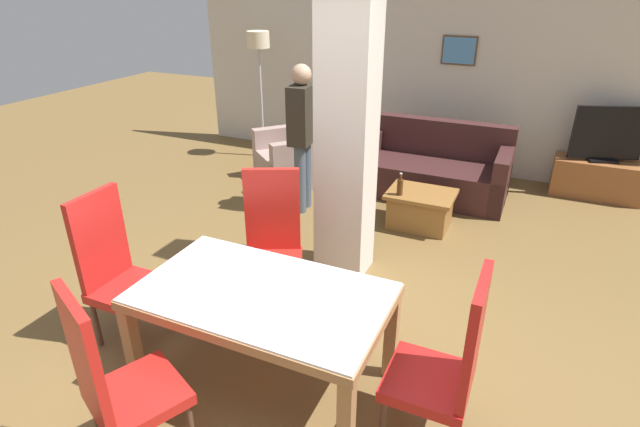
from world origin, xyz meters
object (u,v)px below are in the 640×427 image
object	(u,v)px
dining_chair_head_left	(116,268)
armchair	(297,159)
dining_chair_far_left	(273,240)
tv_stand	(597,179)
dining_table	(263,311)
dining_chair_head_right	(448,363)
tv_screen	(608,135)
dining_chair_near_left	(115,381)
bottle	(400,187)
standing_person	(302,130)
floor_lamp	(259,53)
coffee_table	(420,209)
sofa	(433,171)

from	to	relation	value
dining_chair_head_left	armchair	distance (m)	3.35
dining_chair_far_left	tv_stand	xyz separation A→B (m)	(2.50, 3.55, -0.35)
tv_stand	dining_chair_far_left	bearing A→B (deg)	-125.17
dining_table	tv_stand	world-z (taller)	dining_table
dining_table	armchair	world-z (taller)	armchair
dining_chair_head_right	tv_screen	xyz separation A→B (m)	(0.96, 4.37, 0.20)
dining_chair_head_right	dining_chair_near_left	distance (m)	1.75
dining_chair_head_left	dining_chair_near_left	bearing A→B (deg)	44.20
tv_stand	dining_chair_near_left	bearing A→B (deg)	-115.66
bottle	standing_person	size ratio (longest dim) A/B	0.15
dining_chair_far_left	bottle	bearing A→B (deg)	-133.13
dining_chair_near_left	floor_lamp	world-z (taller)	floor_lamp
dining_chair_head_left	tv_stand	size ratio (longest dim) A/B	1.14
dining_chair_head_right	coffee_table	xyz separation A→B (m)	(-0.80, 2.69, -0.38)
dining_table	dining_chair_far_left	distance (m)	0.91
dining_table	coffee_table	size ratio (longest dim) A/B	2.22
dining_table	sofa	world-z (taller)	sofa
coffee_table	dining_chair_head_right	bearing A→B (deg)	-73.48
dining_table	dining_chair_near_left	bearing A→B (deg)	-114.95
sofa	armchair	xyz separation A→B (m)	(-1.71, -0.32, 0.00)
coffee_table	tv_stand	size ratio (longest dim) A/B	0.69
dining_table	coffee_table	bearing A→B (deg)	82.55
dining_chair_head_right	tv_screen	bearing A→B (deg)	-12.41
dining_chair_far_left	sofa	world-z (taller)	dining_chair_far_left
sofa	dining_chair_head_left	bearing A→B (deg)	68.05
armchair	sofa	bearing A→B (deg)	-128.30
dining_chair_head_left	bottle	bearing A→B (deg)	151.80
dining_chair_far_left	coffee_table	xyz separation A→B (m)	(0.74, 1.87, -0.38)
tv_screen	standing_person	xyz separation A→B (m)	(-3.10, -1.80, 0.17)
sofa	tv_screen	bearing A→B (deg)	-158.63
sofa	tv_screen	xyz separation A→B (m)	(1.85, 0.72, 0.49)
dining_chair_head_right	sofa	world-z (taller)	dining_chair_head_right
floor_lamp	sofa	bearing A→B (deg)	-8.03
dining_chair_near_left	floor_lamp	bearing A→B (deg)	137.02
coffee_table	bottle	distance (m)	0.38
standing_person	dining_chair_far_left	bearing A→B (deg)	13.66
sofa	floor_lamp	world-z (taller)	floor_lamp
dining_chair_far_left	tv_stand	size ratio (longest dim) A/B	1.14
tv_stand	dining_chair_head_right	bearing A→B (deg)	-102.41
dining_chair_head_right	armchair	bearing A→B (deg)	37.96
tv_stand	sofa	bearing A→B (deg)	-158.63
dining_chair_far_left	standing_person	size ratio (longest dim) A/B	0.69
floor_lamp	armchair	bearing A→B (deg)	-37.15
dining_table	tv_stand	bearing A→B (deg)	64.21
bottle	tv_screen	world-z (taller)	tv_screen
tv_stand	standing_person	distance (m)	3.66
tv_screen	coffee_table	bearing A→B (deg)	25.26
tv_screen	floor_lamp	world-z (taller)	floor_lamp
dining_chair_head_left	sofa	world-z (taller)	dining_chair_head_left
dining_table	dining_chair_far_left	size ratio (longest dim) A/B	1.36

